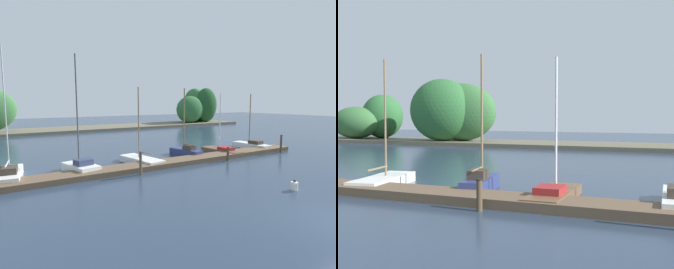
% 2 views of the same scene
% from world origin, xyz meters
% --- Properties ---
extents(dock_pier, '(25.22, 1.80, 0.35)m').
position_xyz_m(dock_pier, '(0.00, 12.33, 0.17)').
color(dock_pier, brown).
rests_on(dock_pier, ground).
extents(far_shore, '(64.56, 8.92, 7.43)m').
position_xyz_m(far_shore, '(2.50, 40.89, 2.97)').
color(far_shore, '#66604C').
rests_on(far_shore, ground).
extents(sailboat_2, '(2.09, 4.35, 5.73)m').
position_xyz_m(sailboat_2, '(-1.98, 14.04, 0.28)').
color(sailboat_2, white).
rests_on(sailboat_2, ground).
extents(sailboat_3, '(1.51, 3.42, 5.78)m').
position_xyz_m(sailboat_3, '(2.63, 14.55, 0.42)').
color(sailboat_3, navy).
rests_on(sailboat_3, ground).
extents(sailboat_4, '(1.40, 4.47, 5.40)m').
position_xyz_m(sailboat_4, '(6.06, 13.79, 0.27)').
color(sailboat_4, brown).
rests_on(sailboat_4, ground).
extents(mooring_piling_2, '(0.23, 0.23, 1.09)m').
position_xyz_m(mooring_piling_2, '(4.27, 11.08, 0.55)').
color(mooring_piling_2, '#4C3D28').
rests_on(mooring_piling_2, ground).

